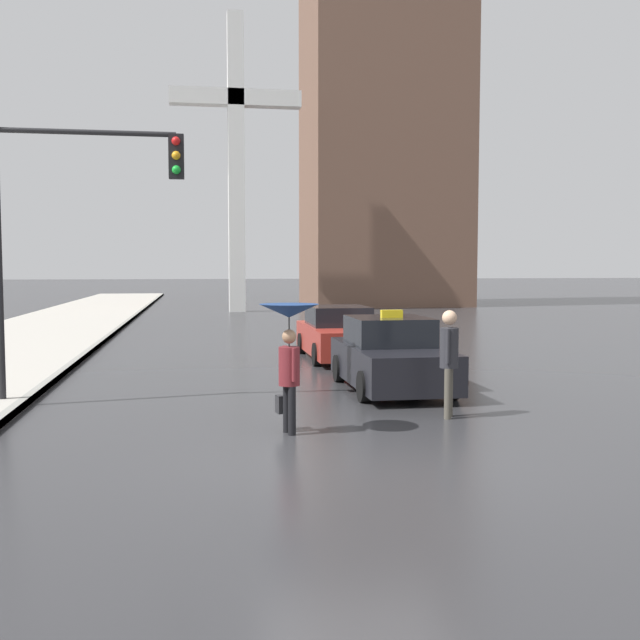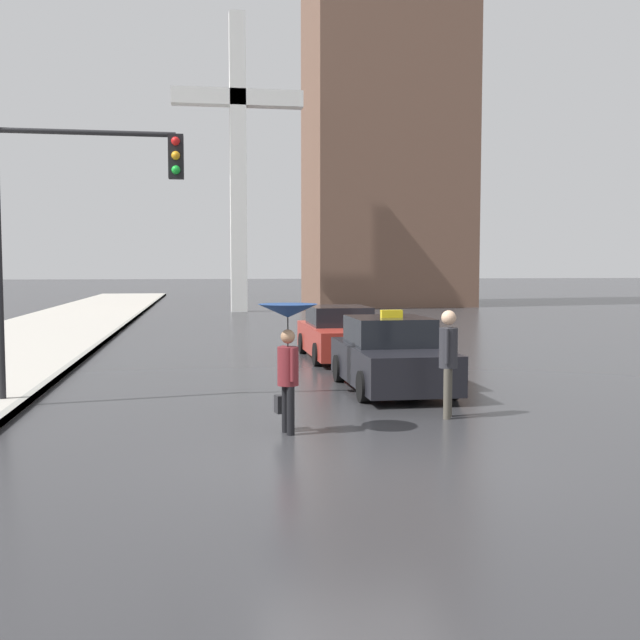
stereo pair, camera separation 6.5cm
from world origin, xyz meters
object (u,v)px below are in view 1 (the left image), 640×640
object	(u,v)px
pedestrian_man	(449,354)
sedan_red	(339,335)
taxi	(391,357)
pedestrian_with_umbrella	(289,335)
traffic_light	(76,205)
monument_cross	(236,144)

from	to	relation	value
pedestrian_man	sedan_red	bearing A→B (deg)	-151.76
taxi	pedestrian_with_umbrella	xyz separation A→B (m)	(-2.57, -3.73, 0.83)
sedan_red	pedestrian_with_umbrella	bearing A→B (deg)	74.65
sedan_red	traffic_light	world-z (taller)	traffic_light
sedan_red	traffic_light	size ratio (longest dim) A/B	0.86
taxi	pedestrian_with_umbrella	bearing A→B (deg)	55.42
pedestrian_man	monument_cross	size ratio (longest dim) A/B	0.11
pedestrian_man	pedestrian_with_umbrella	bearing A→B (deg)	-48.51
taxi	pedestrian_man	distance (m)	3.00
taxi	pedestrian_man	world-z (taller)	pedestrian_man
taxi	sedan_red	bearing A→B (deg)	-89.28
pedestrian_with_umbrella	pedestrian_man	size ratio (longest dim) A/B	1.09
taxi	traffic_light	bearing A→B (deg)	6.71
pedestrian_man	monument_cross	world-z (taller)	monument_cross
traffic_light	monument_cross	xyz separation A→B (m)	(4.37, 28.43, 5.74)
sedan_red	monument_cross	xyz separation A→B (m)	(-1.66, 22.32, 8.75)
sedan_red	traffic_light	distance (m)	9.09
taxi	monument_cross	distance (m)	29.10
pedestrian_with_umbrella	monument_cross	bearing A→B (deg)	-15.25
pedestrian_with_umbrella	sedan_red	bearing A→B (deg)	-29.07
taxi	monument_cross	size ratio (longest dim) A/B	0.25
sedan_red	taxi	bearing A→B (deg)	90.72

